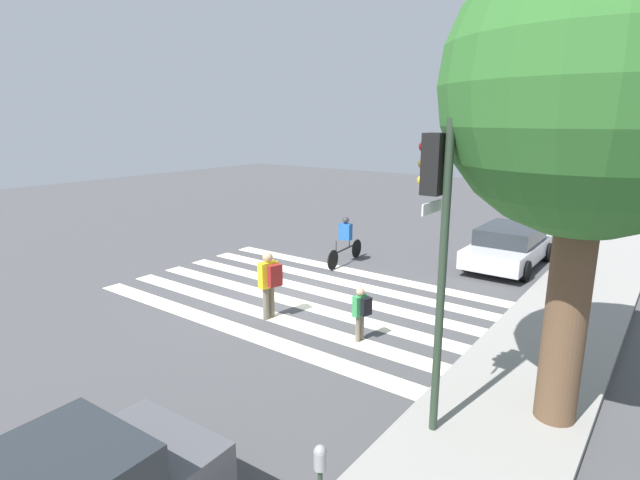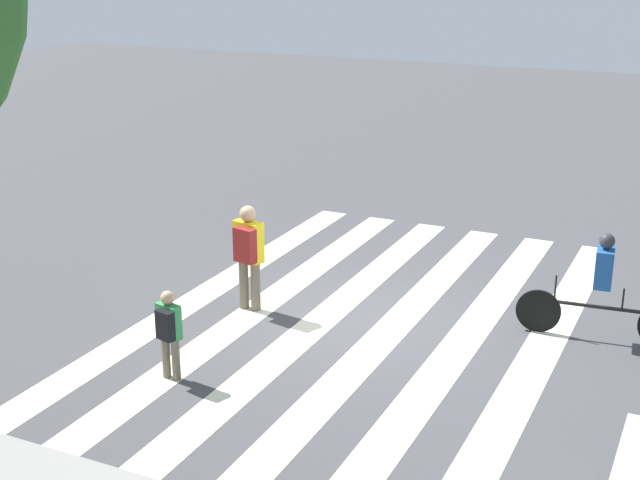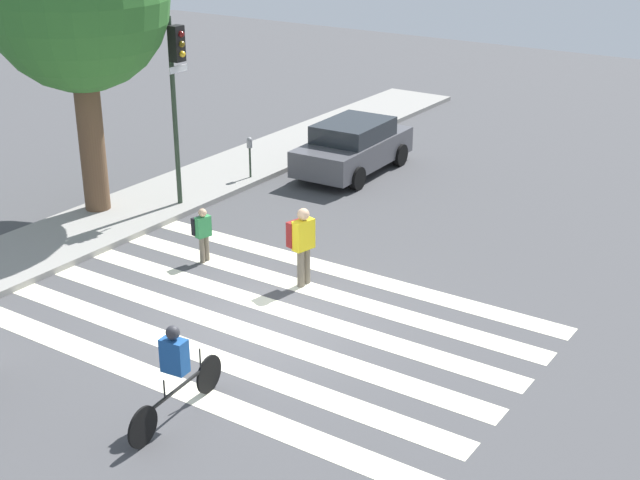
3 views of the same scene
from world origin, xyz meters
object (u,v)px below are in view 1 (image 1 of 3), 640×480
at_px(street_tree, 594,90).
at_px(pedestrian_adult_yellow_jacket, 361,310).
at_px(pedestrian_adult_blue_shirt, 270,280).
at_px(cyclist_far_lane, 345,238).
at_px(car_parked_dark_suv, 509,245).
at_px(parking_meter, 320,471).
at_px(traffic_light, 437,223).

distance_m(street_tree, pedestrian_adult_yellow_jacket, 6.09).
xyz_separation_m(pedestrian_adult_blue_shirt, cyclist_far_lane, (-5.05, -1.19, -0.12)).
relative_size(pedestrian_adult_yellow_jacket, car_parked_dark_suv, 0.28).
xyz_separation_m(parking_meter, pedestrian_adult_blue_shirt, (-4.61, -4.95, 0.03)).
distance_m(pedestrian_adult_yellow_jacket, cyclist_far_lane, 6.05).
bearing_deg(pedestrian_adult_yellow_jacket, car_parked_dark_suv, 8.52).
bearing_deg(street_tree, cyclist_far_lane, -125.88).
height_order(traffic_light, pedestrian_adult_blue_shirt, traffic_light).
xyz_separation_m(traffic_light, parking_meter, (2.61, -0.09, -2.39)).
bearing_deg(cyclist_far_lane, pedestrian_adult_yellow_jacket, 31.43).
bearing_deg(pedestrian_adult_yellow_jacket, traffic_light, -116.20).
xyz_separation_m(pedestrian_adult_yellow_jacket, cyclist_far_lane, (-4.83, -3.65, 0.15)).
relative_size(traffic_light, pedestrian_adult_blue_shirt, 2.85).
bearing_deg(street_tree, pedestrian_adult_blue_shirt, -94.91).
distance_m(parking_meter, pedestrian_adult_yellow_jacket, 5.45).
distance_m(traffic_light, street_tree, 2.77).
bearing_deg(pedestrian_adult_blue_shirt, cyclist_far_lane, 26.20).
xyz_separation_m(parking_meter, street_tree, (-4.05, 1.63, 4.19)).
height_order(traffic_light, car_parked_dark_suv, traffic_light).
bearing_deg(traffic_light, car_parked_dark_suv, -170.27).
bearing_deg(pedestrian_adult_yellow_jacket, pedestrian_adult_blue_shirt, 110.03).
distance_m(parking_meter, street_tree, 6.05).
xyz_separation_m(traffic_light, cyclist_far_lane, (-7.06, -6.22, -2.48)).
bearing_deg(car_parked_dark_suv, parking_meter, 7.56).
height_order(street_tree, pedestrian_adult_blue_shirt, street_tree).
distance_m(traffic_light, pedestrian_adult_yellow_jacket, 4.30).
relative_size(traffic_light, parking_meter, 3.76).
height_order(street_tree, cyclist_far_lane, street_tree).
height_order(cyclist_far_lane, car_parked_dark_suv, cyclist_far_lane).
height_order(street_tree, car_parked_dark_suv, street_tree).
bearing_deg(parking_meter, traffic_light, 178.06).
xyz_separation_m(street_tree, car_parked_dark_suv, (-8.61, -3.27, -4.44)).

